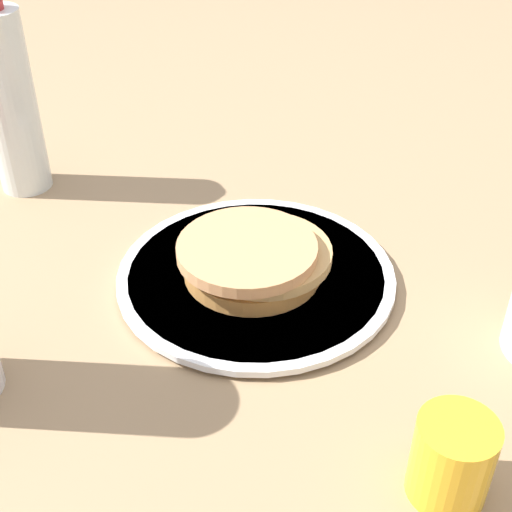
{
  "coord_description": "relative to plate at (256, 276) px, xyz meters",
  "views": [
    {
      "loc": [
        -0.57,
        0.15,
        0.46
      ],
      "look_at": [
        -0.01,
        -0.01,
        0.03
      ],
      "focal_mm": 50.0,
      "sensor_mm": 36.0,
      "label": 1
    }
  ],
  "objects": [
    {
      "name": "ground_plane",
      "position": [
        0.01,
        0.01,
        -0.01
      ],
      "size": [
        4.0,
        4.0,
        0.0
      ],
      "primitive_type": "plane",
      "color": "#9E7F5B"
    },
    {
      "name": "plate",
      "position": [
        0.0,
        0.0,
        0.0
      ],
      "size": [
        0.29,
        0.29,
        0.01
      ],
      "color": "white",
      "rests_on": "ground_plane"
    },
    {
      "name": "pancake_stack",
      "position": [
        -0.0,
        0.0,
        0.03
      ],
      "size": [
        0.15,
        0.16,
        0.04
      ],
      "color": "#CC8A43",
      "rests_on": "plate"
    },
    {
      "name": "juice_glass",
      "position": [
        -0.28,
        -0.07,
        0.03
      ],
      "size": [
        0.06,
        0.06,
        0.07
      ],
      "color": "yellow",
      "rests_on": "ground_plane"
    },
    {
      "name": "water_bottle_near",
      "position": [
        0.27,
        0.23,
        0.11
      ],
      "size": [
        0.06,
        0.06,
        0.24
      ],
      "color": "silver",
      "rests_on": "ground_plane"
    }
  ]
}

